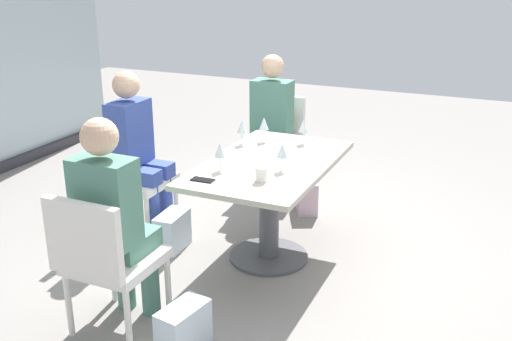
# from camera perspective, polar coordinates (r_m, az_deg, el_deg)

# --- Properties ---
(ground_plane) EXTENTS (12.00, 12.00, 0.00)m
(ground_plane) POSITION_cam_1_polar(r_m,az_deg,el_deg) (4.28, 1.23, -8.40)
(ground_plane) COLOR gray
(dining_table_main) EXTENTS (1.35, 0.80, 0.73)m
(dining_table_main) POSITION_cam_1_polar(r_m,az_deg,el_deg) (4.06, 1.29, -1.64)
(dining_table_main) COLOR #BCB29E
(dining_table_main) RESTS_ON ground_plane
(chair_near_window) EXTENTS (0.46, 0.51, 0.87)m
(chair_near_window) POSITION_cam_1_polar(r_m,az_deg,el_deg) (4.63, -12.33, 0.06)
(chair_near_window) COLOR silver
(chair_near_window) RESTS_ON ground_plane
(chair_far_left) EXTENTS (0.50, 0.46, 0.87)m
(chair_far_left) POSITION_cam_1_polar(r_m,az_deg,el_deg) (3.35, -14.41, -8.00)
(chair_far_left) COLOR silver
(chair_far_left) RESTS_ON ground_plane
(chair_far_right) EXTENTS (0.50, 0.46, 0.87)m
(chair_far_right) POSITION_cam_1_polar(r_m,az_deg,el_deg) (5.29, 1.73, 3.00)
(chair_far_right) COLOR silver
(chair_far_right) RESTS_ON ground_plane
(person_near_window) EXTENTS (0.34, 0.39, 1.26)m
(person_near_window) POSITION_cam_1_polar(r_m,az_deg,el_deg) (4.50, -11.39, 2.30)
(person_near_window) COLOR #384C9E
(person_near_window) RESTS_ON ground_plane
(person_far_left) EXTENTS (0.39, 0.34, 1.26)m
(person_far_left) POSITION_cam_1_polar(r_m,az_deg,el_deg) (3.34, -13.56, -4.14)
(person_far_left) COLOR #4C7F6B
(person_far_left) RESTS_ON ground_plane
(person_far_right) EXTENTS (0.39, 0.34, 1.26)m
(person_far_right) POSITION_cam_1_polar(r_m,az_deg,el_deg) (5.14, 1.28, 4.85)
(person_far_right) COLOR #4C7F6B
(person_far_right) RESTS_ON ground_plane
(wine_glass_0) EXTENTS (0.07, 0.07, 0.18)m
(wine_glass_0) POSITION_cam_1_polar(r_m,az_deg,el_deg) (3.78, 2.54, 1.88)
(wine_glass_0) COLOR silver
(wine_glass_0) RESTS_ON dining_table_main
(wine_glass_1) EXTENTS (0.07, 0.07, 0.18)m
(wine_glass_1) POSITION_cam_1_polar(r_m,az_deg,el_deg) (4.33, -1.34, 4.24)
(wine_glass_1) COLOR silver
(wine_glass_1) RESTS_ON dining_table_main
(wine_glass_2) EXTENTS (0.07, 0.07, 0.18)m
(wine_glass_2) POSITION_cam_1_polar(r_m,az_deg,el_deg) (4.41, 0.77, 4.50)
(wine_glass_2) COLOR silver
(wine_glass_2) RESTS_ON dining_table_main
(wine_glass_3) EXTENTS (0.07, 0.07, 0.18)m
(wine_glass_3) POSITION_cam_1_polar(r_m,az_deg,el_deg) (4.36, 4.59, 4.29)
(wine_glass_3) COLOR silver
(wine_glass_3) RESTS_ON dining_table_main
(wine_glass_4) EXTENTS (0.07, 0.07, 0.18)m
(wine_glass_4) POSITION_cam_1_polar(r_m,az_deg,el_deg) (3.79, -3.49, 1.91)
(wine_glass_4) COLOR silver
(wine_glass_4) RESTS_ON dining_table_main
(coffee_cup) EXTENTS (0.08, 0.08, 0.09)m
(coffee_cup) POSITION_cam_1_polar(r_m,az_deg,el_deg) (3.62, 0.51, -0.36)
(coffee_cup) COLOR white
(coffee_cup) RESTS_ON dining_table_main
(cell_phone_on_table) EXTENTS (0.08, 0.15, 0.01)m
(cell_phone_on_table) POSITION_cam_1_polar(r_m,az_deg,el_deg) (3.66, -5.17, -0.90)
(cell_phone_on_table) COLOR black
(cell_phone_on_table) RESTS_ON dining_table_main
(handbag_0) EXTENTS (0.31, 0.18, 0.28)m
(handbag_0) POSITION_cam_1_polar(r_m,az_deg,el_deg) (4.39, -8.07, -5.84)
(handbag_0) COLOR silver
(handbag_0) RESTS_ON ground_plane
(handbag_1) EXTENTS (0.32, 0.21, 0.28)m
(handbag_1) POSITION_cam_1_polar(r_m,az_deg,el_deg) (3.31, -6.95, -15.01)
(handbag_1) COLOR silver
(handbag_1) RESTS_ON ground_plane
(handbag_2) EXTENTS (0.34, 0.27, 0.28)m
(handbag_2) POSITION_cam_1_polar(r_m,az_deg,el_deg) (5.01, 4.91, -2.37)
(handbag_2) COLOR beige
(handbag_2) RESTS_ON ground_plane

